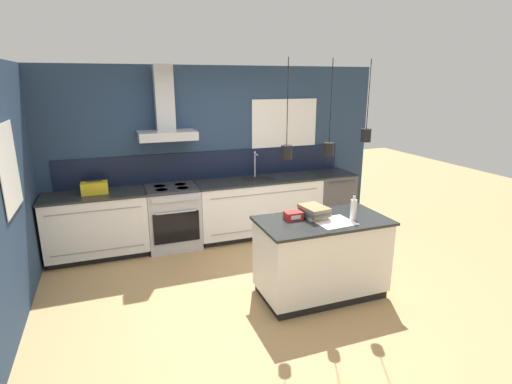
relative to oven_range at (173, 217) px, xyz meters
name	(u,v)px	position (x,y,z in m)	size (l,w,h in m)	color
ground_plane	(254,292)	(0.66, -1.69, -0.46)	(16.00, 16.00, 0.00)	tan
wall_back	(208,150)	(0.63, 0.31, 0.90)	(5.60, 2.44, 2.60)	navy
wall_left	(11,189)	(-1.77, -0.99, 0.85)	(0.08, 3.80, 2.60)	navy
counter_run_left	(97,225)	(-1.04, 0.01, 0.01)	(1.35, 0.64, 0.91)	black
counter_run_sink	(259,207)	(1.35, 0.01, 0.01)	(1.97, 0.64, 1.31)	black
oven_range	(173,217)	(0.00, 0.00, 0.00)	(0.74, 0.66, 0.91)	#B5B5BA
dishwasher	(330,199)	(2.64, 0.00, 0.00)	(0.63, 0.65, 0.91)	#4C4C51
kitchen_island	(321,257)	(1.35, -1.98, 0.00)	(1.44, 0.78, 0.91)	black
bottle_on_island	(354,209)	(1.65, -2.12, 0.58)	(0.07, 0.07, 0.30)	silver
book_stack	(314,211)	(1.29, -1.89, 0.53)	(0.29, 0.38, 0.14)	silver
red_supply_box	(293,216)	(1.05, -1.86, 0.50)	(0.19, 0.14, 0.09)	red
paper_pile	(334,222)	(1.42, -2.10, 0.46)	(0.42, 0.38, 0.01)	silver
yellow_toolbox	(95,188)	(-1.02, 0.00, 0.54)	(0.34, 0.18, 0.19)	gold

